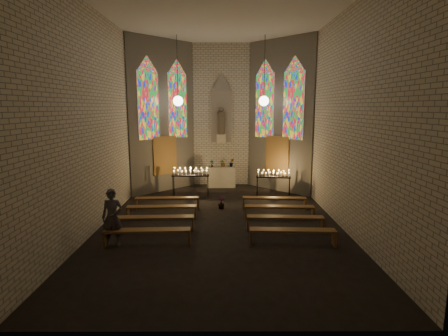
{
  "coord_description": "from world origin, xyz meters",
  "views": [
    {
      "loc": [
        0.09,
        -11.6,
        3.92
      ],
      "look_at": [
        0.12,
        0.73,
        1.77
      ],
      "focal_mm": 28.0,
      "sensor_mm": 36.0,
      "label": 1
    }
  ],
  "objects_px": {
    "aisle_flower_pot": "(221,203)",
    "votive_stand_left": "(191,173)",
    "votive_stand_right": "(273,175)",
    "visitor": "(112,217)",
    "altar": "(221,177)"
  },
  "relations": [
    {
      "from": "aisle_flower_pot",
      "to": "votive_stand_left",
      "type": "height_order",
      "value": "votive_stand_left"
    },
    {
      "from": "aisle_flower_pot",
      "to": "votive_stand_left",
      "type": "bearing_deg",
      "value": 124.74
    },
    {
      "from": "votive_stand_left",
      "to": "votive_stand_right",
      "type": "relative_size",
      "value": 1.06
    },
    {
      "from": "aisle_flower_pot",
      "to": "votive_stand_right",
      "type": "relative_size",
      "value": 0.3
    },
    {
      "from": "votive_stand_right",
      "to": "visitor",
      "type": "bearing_deg",
      "value": -125.88
    },
    {
      "from": "aisle_flower_pot",
      "to": "visitor",
      "type": "height_order",
      "value": "visitor"
    },
    {
      "from": "votive_stand_left",
      "to": "votive_stand_right",
      "type": "xyz_separation_m",
      "value": [
        3.68,
        -0.0,
        -0.08
      ]
    },
    {
      "from": "aisle_flower_pot",
      "to": "votive_stand_right",
      "type": "distance_m",
      "value": 3.13
    },
    {
      "from": "altar",
      "to": "votive_stand_left",
      "type": "xyz_separation_m",
      "value": [
        -1.35,
        -1.85,
        0.53
      ]
    },
    {
      "from": "aisle_flower_pot",
      "to": "votive_stand_left",
      "type": "distance_m",
      "value": 2.54
    },
    {
      "from": "altar",
      "to": "votive_stand_right",
      "type": "height_order",
      "value": "votive_stand_right"
    },
    {
      "from": "aisle_flower_pot",
      "to": "votive_stand_left",
      "type": "relative_size",
      "value": 0.29
    },
    {
      "from": "altar",
      "to": "votive_stand_right",
      "type": "xyz_separation_m",
      "value": [
        2.33,
        -1.85,
        0.46
      ]
    },
    {
      "from": "altar",
      "to": "votive_stand_left",
      "type": "relative_size",
      "value": 0.85
    },
    {
      "from": "altar",
      "to": "aisle_flower_pot",
      "type": "relative_size",
      "value": 2.97
    }
  ]
}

